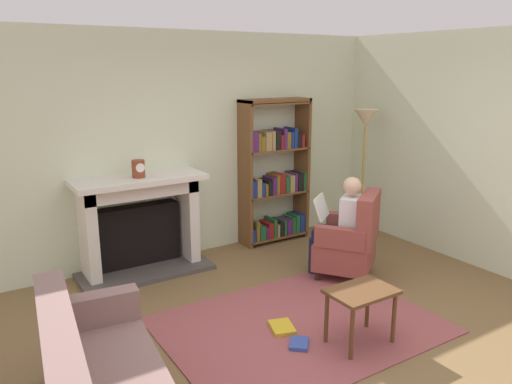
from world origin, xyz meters
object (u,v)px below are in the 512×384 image
fireplace (139,221)px  mantel_clock (138,169)px  seated_reader (341,222)px  side_table (361,299)px  armchair_reading (351,240)px  bookshelf (275,175)px  floor_lamp (365,130)px

fireplace → mantel_clock: mantel_clock is taller
seated_reader → mantel_clock: bearing=-69.8°
seated_reader → side_table: seated_reader is taller
fireplace → armchair_reading: size_ratio=1.52×
fireplace → seated_reader: size_ratio=1.29×
mantel_clock → bookshelf: (1.89, 0.14, -0.31)m
armchair_reading → floor_lamp: size_ratio=0.56×
fireplace → armchair_reading: (1.91, -1.42, -0.17)m
seated_reader → side_table: (-0.82, -1.18, -0.21)m
fireplace → side_table: size_ratio=2.63×
mantel_clock → seated_reader: (1.85, -1.22, -0.59)m
fireplace → floor_lamp: 3.13m
side_table → seated_reader: bearing=55.2°
side_table → floor_lamp: bearing=46.2°
mantel_clock → armchair_reading: 2.46m
armchair_reading → bookshelf: bearing=-125.2°
fireplace → mantel_clock: bearing=-95.6°
mantel_clock → armchair_reading: bearing=-34.4°
bookshelf → side_table: bearing=-108.7°
mantel_clock → side_table: mantel_clock is taller
armchair_reading → floor_lamp: bearing=-174.7°
fireplace → armchair_reading: 2.39m
side_table → armchair_reading: bearing=50.7°
floor_lamp → armchair_reading: bearing=-138.3°
mantel_clock → armchair_reading: mantel_clock is taller
fireplace → armchair_reading: fireplace is taller
fireplace → side_table: 2.71m
fireplace → floor_lamp: floor_lamp is taller
seated_reader → floor_lamp: 1.64m
bookshelf → seated_reader: size_ratio=1.66×
bookshelf → seated_reader: bearing=-91.6°
seated_reader → side_table: 1.45m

